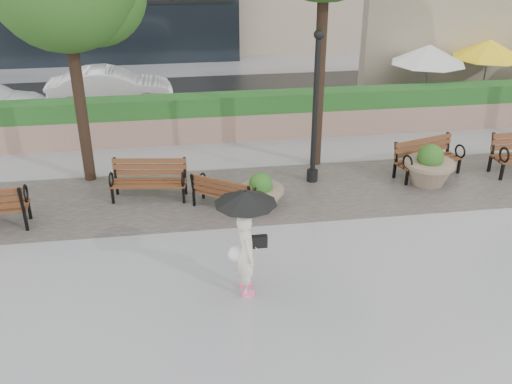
{
  "coord_description": "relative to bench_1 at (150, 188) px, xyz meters",
  "views": [
    {
      "loc": [
        -2.16,
        -9.33,
        6.11
      ],
      "look_at": [
        -0.64,
        0.87,
        1.1
      ],
      "focal_mm": 40.0,
      "sensor_mm": 36.0,
      "label": 1
    }
  ],
  "objects": [
    {
      "name": "ground",
      "position": [
        2.86,
        -3.12,
        -0.28
      ],
      "size": [
        100.0,
        100.0,
        0.0
      ],
      "primitive_type": "plane",
      "color": "gray",
      "rests_on": "ground"
    },
    {
      "name": "cobble_strip",
      "position": [
        2.86,
        -0.12,
        -0.27
      ],
      "size": [
        28.0,
        3.2,
        0.01
      ],
      "primitive_type": "cube",
      "color": "#383330",
      "rests_on": "ground"
    },
    {
      "name": "hedge_wall",
      "position": [
        2.86,
        3.88,
        0.39
      ],
      "size": [
        24.0,
        0.8,
        1.35
      ],
      "color": "#8F695C",
      "rests_on": "ground"
    },
    {
      "name": "cafe_wall",
      "position": [
        12.36,
        6.88,
        1.72
      ],
      "size": [
        10.0,
        0.6,
        4.0
      ],
      "primitive_type": "cube",
      "color": "tan",
      "rests_on": "ground"
    },
    {
      "name": "cafe_hedge",
      "position": [
        11.86,
        4.68,
        0.17
      ],
      "size": [
        8.0,
        0.5,
        0.9
      ],
      "primitive_type": "cube",
      "color": "#17451A",
      "rests_on": "ground"
    },
    {
      "name": "asphalt_street",
      "position": [
        2.86,
        7.88,
        -0.28
      ],
      "size": [
        40.0,
        7.0,
        0.0
      ],
      "primitive_type": "cube",
      "color": "black",
      "rests_on": "ground"
    },
    {
      "name": "bench_1",
      "position": [
        0.0,
        0.0,
        0.0
      ],
      "size": [
        1.83,
        0.93,
        0.94
      ],
      "rotation": [
        0.0,
        0.0,
        -0.14
      ],
      "color": "#582F19",
      "rests_on": "ground"
    },
    {
      "name": "bench_2",
      "position": [
        1.73,
        -0.78,
        -0.04
      ],
      "size": [
        1.59,
        1.35,
        0.82
      ],
      "rotation": [
        0.0,
        0.0,
        2.54
      ],
      "color": "#582F19",
      "rests_on": "ground"
    },
    {
      "name": "bench_3",
      "position": [
        7.08,
        0.31,
        0.0
      ],
      "size": [
        1.9,
        1.19,
        0.96
      ],
      "rotation": [
        0.0,
        0.0,
        0.29
      ],
      "color": "#582F19",
      "rests_on": "ground"
    },
    {
      "name": "planter_left",
      "position": [
        2.54,
        -0.88,
        0.07
      ],
      "size": [
        1.06,
        1.06,
        0.89
      ],
      "color": "#7F6B56",
      "rests_on": "ground"
    },
    {
      "name": "planter_right",
      "position": [
        6.91,
        -0.17,
        0.13
      ],
      "size": [
        1.25,
        1.25,
        1.05
      ],
      "color": "#7F6B56",
      "rests_on": "ground"
    },
    {
      "name": "lamppost",
      "position": [
        4.07,
        0.42,
        1.38
      ],
      "size": [
        0.28,
        0.28,
        3.79
      ],
      "color": "black",
      "rests_on": "ground"
    },
    {
      "name": "patio_umb_white",
      "position": [
        9.1,
        5.33,
        1.71
      ],
      "size": [
        2.5,
        2.5,
        2.3
      ],
      "color": "black",
      "rests_on": "ground"
    },
    {
      "name": "patio_umb_yellow_a",
      "position": [
        11.49,
        5.81,
        1.71
      ],
      "size": [
        2.5,
        2.5,
        2.3
      ],
      "color": "black",
      "rests_on": "ground"
    },
    {
      "name": "car_right",
      "position": [
        -1.45,
        7.46,
        0.42
      ],
      "size": [
        4.31,
        1.63,
        1.4
      ],
      "primitive_type": "imported",
      "rotation": [
        0.0,
        0.0,
        1.6
      ],
      "color": "white",
      "rests_on": "ground"
    },
    {
      "name": "pedestrian",
      "position": [
        1.79,
        -4.02,
        0.93
      ],
      "size": [
        1.08,
        1.08,
        1.98
      ],
      "rotation": [
        0.0,
        0.0,
        1.62
      ],
      "color": "beige",
      "rests_on": "ground"
    }
  ]
}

